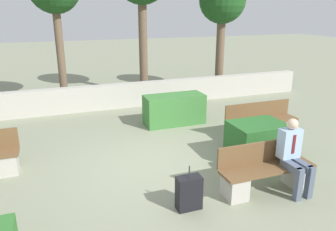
% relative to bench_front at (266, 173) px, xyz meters
% --- Properties ---
extents(ground_plane, '(60.00, 60.00, 0.00)m').
position_rel_bench_front_xyz_m(ground_plane, '(-1.58, 1.62, -0.33)').
color(ground_plane, gray).
extents(perimeter_wall, '(14.28, 0.30, 0.80)m').
position_rel_bench_front_xyz_m(perimeter_wall, '(-1.58, 6.10, 0.07)').
color(perimeter_wall, '#B7B2A8').
rests_on(perimeter_wall, ground_plane).
extents(bench_front, '(1.78, 0.48, 0.86)m').
position_rel_bench_front_xyz_m(bench_front, '(0.00, 0.00, 0.00)').
color(bench_front, brown).
rests_on(bench_front, ground_plane).
extents(bench_right_side, '(1.90, 0.48, 0.86)m').
position_rel_bench_front_xyz_m(bench_right_side, '(1.49, 2.26, 0.01)').
color(bench_right_side, brown).
rests_on(bench_right_side, ground_plane).
extents(person_seated_man, '(0.38, 0.64, 1.33)m').
position_rel_bench_front_xyz_m(person_seated_man, '(0.43, -0.14, 0.40)').
color(person_seated_man, '#515B70').
rests_on(person_seated_man, ground_plane).
extents(hedge_block_near_left, '(1.15, 0.89, 0.82)m').
position_rel_bench_front_xyz_m(hedge_block_near_left, '(0.62, 1.18, 0.08)').
color(hedge_block_near_left, '#286028').
rests_on(hedge_block_near_left, ground_plane).
extents(hedge_block_near_right, '(1.69, 0.71, 0.84)m').
position_rel_bench_front_xyz_m(hedge_block_near_right, '(-0.24, 3.97, 0.09)').
color(hedge_block_near_right, '#3D7A38').
rests_on(hedge_block_near_right, ground_plane).
extents(suitcase, '(0.41, 0.23, 0.77)m').
position_rel_bench_front_xyz_m(suitcase, '(-1.54, -0.06, -0.04)').
color(suitcase, black).
rests_on(suitcase, ground_plane).
extents(tree_rightmost, '(1.73, 1.73, 4.34)m').
position_rel_bench_front_xyz_m(tree_rightmost, '(2.83, 7.00, 3.03)').
color(tree_rightmost, brown).
rests_on(tree_rightmost, ground_plane).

